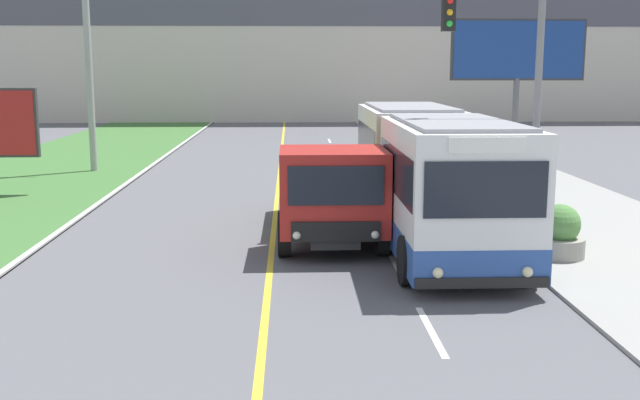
# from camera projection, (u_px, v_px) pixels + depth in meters

# --- Properties ---
(city_bus) EXTENTS (2.70, 11.60, 3.17)m
(city_bus) POSITION_uv_depth(u_px,v_px,m) (427.00, 173.00, 19.12)
(city_bus) COLOR white
(city_bus) RESTS_ON ground_plane
(dump_truck) EXTENTS (2.53, 6.75, 2.43)m
(dump_truck) POSITION_uv_depth(u_px,v_px,m) (331.00, 195.00, 18.16)
(dump_truck) COLOR black
(dump_truck) RESTS_ON ground_plane
(utility_pole_far) EXTENTS (1.80, 0.28, 9.50)m
(utility_pole_far) POSITION_uv_depth(u_px,v_px,m) (88.00, 54.00, 30.26)
(utility_pole_far) COLOR #9E9E99
(utility_pole_far) RESTS_ON ground_plane
(traffic_light_mast) EXTENTS (2.28, 0.32, 6.24)m
(traffic_light_mast) POSITION_uv_depth(u_px,v_px,m) (511.00, 81.00, 16.61)
(traffic_light_mast) COLOR slate
(traffic_light_mast) RESTS_ON ground_plane
(billboard_large) EXTENTS (5.26, 0.24, 6.12)m
(billboard_large) POSITION_uv_depth(u_px,v_px,m) (518.00, 56.00, 29.13)
(billboard_large) COLOR #59595B
(billboard_large) RESTS_ON ground_plane
(planter_round_near) EXTENTS (1.12, 1.12, 1.20)m
(planter_round_near) POSITION_uv_depth(u_px,v_px,m) (560.00, 234.00, 16.68)
(planter_round_near) COLOR gray
(planter_round_near) RESTS_ON sidewalk_right
(planter_round_second) EXTENTS (1.12, 1.12, 1.15)m
(planter_round_second) POSITION_uv_depth(u_px,v_px,m) (504.00, 195.00, 21.91)
(planter_round_second) COLOR gray
(planter_round_second) RESTS_ON sidewalk_right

